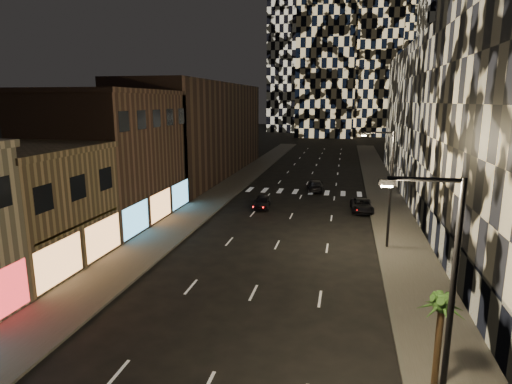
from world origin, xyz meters
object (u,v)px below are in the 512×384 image
at_px(car_dark_oncoming, 315,186).
at_px(palm_tree, 441,311).
at_px(streetlight_near, 444,295).
at_px(car_dark_rightlane, 362,205).
at_px(streetlight_far, 388,181).
at_px(car_dark_midlane, 262,202).

height_order(car_dark_oncoming, palm_tree, palm_tree).
height_order(streetlight_near, car_dark_oncoming, streetlight_near).
distance_m(streetlight_near, car_dark_rightlane, 31.71).
bearing_deg(streetlight_far, palm_tree, -87.84).
distance_m(car_dark_rightlane, palm_tree, 28.67).
relative_size(car_dark_rightlane, palm_tree, 1.18).
relative_size(car_dark_oncoming, car_dark_rightlane, 1.04).
bearing_deg(car_dark_oncoming, streetlight_near, 93.39).
relative_size(streetlight_far, car_dark_oncoming, 1.84).
relative_size(streetlight_near, car_dark_midlane, 2.18).
xyz_separation_m(streetlight_near, streetlight_far, (0.00, 20.00, 0.00)).
bearing_deg(palm_tree, car_dark_oncoming, 101.24).
height_order(car_dark_rightlane, palm_tree, palm_tree).
xyz_separation_m(streetlight_near, car_dark_rightlane, (-1.35, 31.33, -4.70)).
xyz_separation_m(streetlight_far, palm_tree, (0.65, -17.13, -1.92)).
height_order(car_dark_oncoming, car_dark_rightlane, car_dark_oncoming).
xyz_separation_m(streetlight_near, car_dark_oncoming, (-6.90, 40.83, -4.64)).
bearing_deg(car_dark_oncoming, car_dark_midlane, 58.13).
xyz_separation_m(car_dark_midlane, palm_tree, (12.50, -27.65, 2.73)).
bearing_deg(streetlight_far, car_dark_midlane, 138.42).
distance_m(car_dark_midlane, car_dark_rightlane, 10.53).
bearing_deg(streetlight_near, streetlight_far, 90.00).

